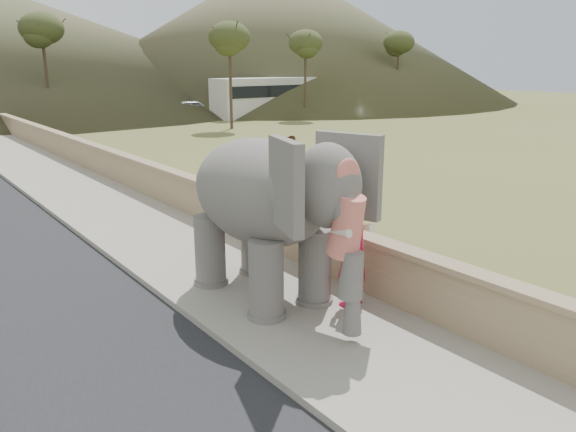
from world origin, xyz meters
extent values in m
plane|color=olive|center=(0.00, 0.00, 0.00)|extent=(160.00, 160.00, 0.00)
cube|color=#9E9687|center=(0.00, 10.00, 0.07)|extent=(3.00, 120.00, 0.15)
cube|color=tan|center=(1.65, 10.00, 0.55)|extent=(0.30, 120.00, 1.10)
imported|color=brown|center=(7.90, 12.82, 0.70)|extent=(1.67, 0.77, 1.40)
imported|color=#AAABB1|center=(15.90, 35.31, 0.72)|extent=(4.41, 2.22, 1.44)
cube|color=beige|center=(22.06, 32.93, 1.55)|extent=(11.14, 3.19, 3.10)
cube|color=gold|center=(30.55, 33.88, 1.55)|extent=(11.12, 3.12, 3.10)
cone|color=brown|center=(36.00, 52.00, 8.00)|extent=(56.00, 56.00, 16.00)
imported|color=#CD1541|center=(0.95, 0.99, 1.04)|extent=(0.65, 0.43, 1.78)
camera|label=1|loc=(-5.38, -5.63, 4.24)|focal=35.00mm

